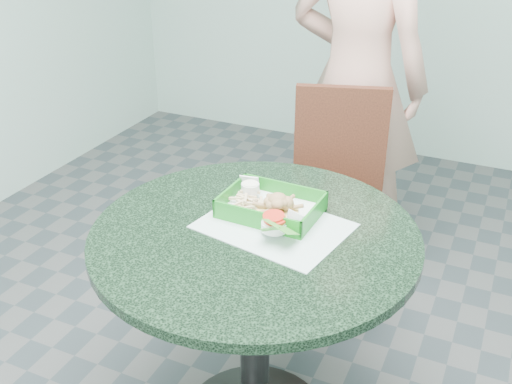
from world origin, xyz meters
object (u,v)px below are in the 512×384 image
at_px(crab_sandwich, 278,211).
at_px(food_basket, 271,214).
at_px(diner_person, 359,50).
at_px(dining_chair, 331,186).
at_px(cafe_table, 255,285).
at_px(sauce_ramekin, 249,194).

bearing_deg(crab_sandwich, food_basket, 141.10).
height_order(diner_person, crab_sandwich, diner_person).
distance_m(dining_chair, crab_sandwich, 0.78).
height_order(cafe_table, crab_sandwich, crab_sandwich).
bearing_deg(food_basket, sauce_ramekin, 156.15).
bearing_deg(dining_chair, food_basket, -104.59).
relative_size(diner_person, sauce_ramekin, 36.43).
bearing_deg(diner_person, sauce_ramekin, 95.30).
bearing_deg(dining_chair, sauce_ramekin, -112.21).
bearing_deg(diner_person, food_basket, 100.23).
bearing_deg(crab_sandwich, cafe_table, -114.46).
distance_m(cafe_table, sauce_ramekin, 0.28).
distance_m(dining_chair, sauce_ramekin, 0.71).
xyz_separation_m(dining_chair, crab_sandwich, (0.06, -0.72, 0.27)).
distance_m(dining_chair, food_basket, 0.74).
xyz_separation_m(cafe_table, crab_sandwich, (0.04, 0.08, 0.22)).
bearing_deg(crab_sandwich, dining_chair, 94.82).
height_order(dining_chair, crab_sandwich, dining_chair).
xyz_separation_m(dining_chair, food_basket, (0.03, -0.70, 0.24)).
xyz_separation_m(diner_person, sauce_ramekin, (-0.04, -1.02, -0.21)).
xyz_separation_m(cafe_table, food_basket, (0.00, 0.11, 0.19)).
bearing_deg(sauce_ramekin, dining_chair, 84.66).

